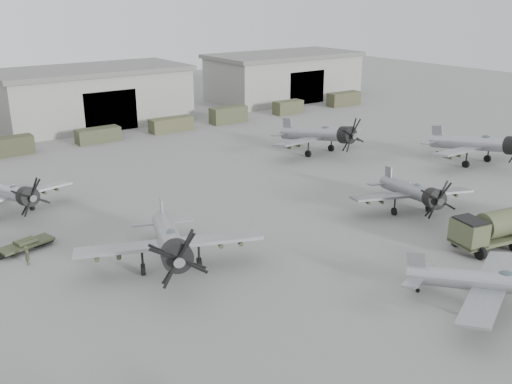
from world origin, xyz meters
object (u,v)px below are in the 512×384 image
aircraft_mid_1 (170,241)px  aircraft_far_1 (321,135)px  fuel_tanker (497,226)px  aircraft_far_0 (12,194)px  ground_crew (27,255)px  aircraft_mid_3 (480,144)px  aircraft_mid_2 (414,192)px  aircraft_near_1 (496,283)px

aircraft_mid_1 → aircraft_far_1: 35.71m
aircraft_mid_1 → fuel_tanker: bearing=-4.8°
aircraft_far_1 → aircraft_far_0: bearing=174.4°
aircraft_far_0 → ground_crew: size_ratio=7.58×
fuel_tanker → ground_crew: 36.89m
aircraft_mid_3 → aircraft_far_0: 51.75m
aircraft_far_1 → fuel_tanker: size_ratio=1.68×
ground_crew → aircraft_mid_3: bearing=-81.8°
aircraft_mid_1 → fuel_tanker: (23.42, -11.37, -0.73)m
aircraft_mid_1 → fuel_tanker: aircraft_mid_1 is taller
aircraft_mid_2 → aircraft_far_1: aircraft_far_1 is taller
fuel_tanker → aircraft_near_1: bearing=-136.7°
aircraft_mid_3 → aircraft_near_1: bearing=-143.2°
aircraft_mid_2 → ground_crew: aircraft_mid_2 is taller
aircraft_far_1 → fuel_tanker: aircraft_far_1 is taller
aircraft_near_1 → aircraft_mid_1: bearing=106.7°
aircraft_far_1 → fuel_tanker: bearing=-108.6°
aircraft_near_1 → fuel_tanker: size_ratio=1.34×
aircraft_near_1 → aircraft_mid_2: bearing=33.4°
ground_crew → aircraft_far_0: bearing=3.7°
aircraft_mid_1 → aircraft_far_0: aircraft_mid_1 is taller
fuel_tanker → aircraft_far_1: bearing=87.2°
aircraft_far_0 → fuel_tanker: bearing=-55.3°
aircraft_mid_2 → ground_crew: bearing=-175.3°
aircraft_near_1 → ground_crew: (-22.51, 24.58, -1.31)m
aircraft_mid_1 → aircraft_far_1: aircraft_far_1 is taller
aircraft_mid_2 → aircraft_near_1: bearing=-101.2°
aircraft_mid_1 → aircraft_mid_2: 23.93m
aircraft_mid_3 → aircraft_mid_1: bearing=-174.2°
aircraft_mid_1 → fuel_tanker: size_ratio=1.62×
aircraft_mid_3 → fuel_tanker: 24.45m
aircraft_mid_2 → fuel_tanker: (-0.37, -8.76, -0.36)m
aircraft_near_1 → aircraft_mid_2: aircraft_mid_2 is taller
aircraft_far_0 → ground_crew: bearing=-109.1°
aircraft_near_1 → aircraft_far_1: bearing=41.5°
aircraft_near_1 → aircraft_mid_3: size_ratio=0.80×
aircraft_near_1 → fuel_tanker: aircraft_near_1 is taller
aircraft_far_1 → aircraft_mid_2: bearing=-113.3°
aircraft_far_1 → ground_crew: 40.55m
aircraft_mid_2 → aircraft_mid_3: aircraft_mid_3 is taller
aircraft_far_1 → aircraft_near_1: bearing=-119.8°
aircraft_mid_3 → aircraft_far_0: size_ratio=1.21×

